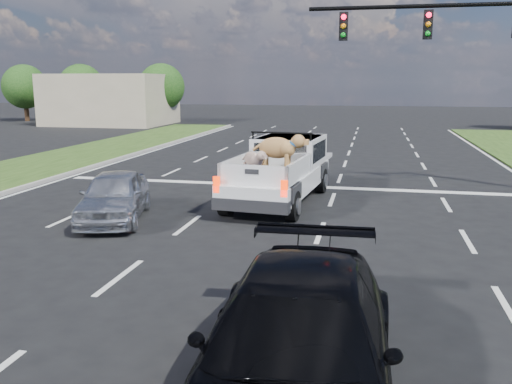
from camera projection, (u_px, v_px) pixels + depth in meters
ground at (206, 284)px, 10.12m from camera, size 160.00×160.00×0.00m
road_markings at (271, 207)px, 16.40m from camera, size 17.75×60.00×0.01m
traffic_signal at (509, 51)px, 17.76m from camera, size 9.11×0.31×7.00m
building_left at (111, 99)px, 48.29m from camera, size 10.00×8.00×4.40m
tree_far_a at (25, 87)px, 52.05m from camera, size 4.20×4.20×5.40m
tree_far_b at (81, 87)px, 50.81m from camera, size 4.20×4.20×5.40m
tree_far_c at (161, 87)px, 49.17m from camera, size 4.20×4.20×5.40m
pickup_truck at (281, 169)px, 16.99m from camera, size 2.67×6.03×2.19m
silver_sedan at (114, 196)px, 14.73m from camera, size 2.62×4.26×1.35m
black_coupe at (297, 348)px, 6.07m from camera, size 2.38×5.47×1.57m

